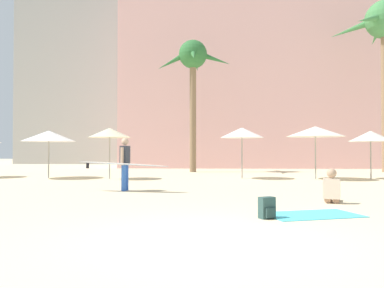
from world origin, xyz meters
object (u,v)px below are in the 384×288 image
beach_towel (312,215)px  person_far_right (332,191)px  cafe_umbrella_2 (242,133)px  cafe_umbrella_4 (371,136)px  backpack (267,208)px  person_mid_right (124,163)px  cafe_umbrella_1 (315,132)px  cafe_umbrella_3 (110,133)px  palm_tree_far_left (193,64)px  cafe_umbrella_0 (49,136)px

beach_towel → person_far_right: size_ratio=1.93×
cafe_umbrella_2 → cafe_umbrella_4: (6.07, -0.07, -0.19)m
backpack → person_mid_right: bearing=-169.3°
backpack → cafe_umbrella_1: bearing=132.6°
cafe_umbrella_2 → cafe_umbrella_3: 6.35m
cafe_umbrella_3 → backpack: 12.22m
palm_tree_far_left → backpack: size_ratio=20.13×
person_mid_right → cafe_umbrella_1: bearing=46.4°
cafe_umbrella_1 → person_mid_right: bearing=-143.2°
cafe_umbrella_3 → person_mid_right: 6.01m
person_far_right → backpack: bearing=160.3°
cafe_umbrella_0 → cafe_umbrella_2: (9.45, 0.24, 0.15)m
cafe_umbrella_0 → cafe_umbrella_3: cafe_umbrella_3 is taller
palm_tree_far_left → cafe_umbrella_2: bearing=-65.5°
palm_tree_far_left → cafe_umbrella_3: (-3.67, -6.43, -4.73)m
cafe_umbrella_1 → backpack: bearing=-109.4°
cafe_umbrella_0 → person_far_right: (11.05, -8.45, -1.75)m
cafe_umbrella_1 → cafe_umbrella_2: bearing=174.4°
person_mid_right → cafe_umbrella_0: bearing=140.3°
cafe_umbrella_1 → beach_towel: (-2.82, -10.31, -2.24)m
backpack → beach_towel: bearing=87.3°
cafe_umbrella_2 → cafe_umbrella_4: size_ratio=1.08×
palm_tree_far_left → beach_towel: size_ratio=4.43×
cafe_umbrella_2 → beach_towel: size_ratio=1.29×
cafe_umbrella_1 → cafe_umbrella_3: 9.74m
beach_towel → cafe_umbrella_4: bearing=62.6°
cafe_umbrella_2 → person_far_right: (1.60, -8.69, -1.91)m
cafe_umbrella_1 → cafe_umbrella_4: cafe_umbrella_1 is taller
backpack → person_far_right: (1.99, 2.42, 0.10)m
cafe_umbrella_1 → person_mid_right: 9.79m
cafe_umbrella_1 → cafe_umbrella_3: cafe_umbrella_1 is taller
cafe_umbrella_2 → beach_towel: bearing=-86.8°
cafe_umbrella_3 → palm_tree_far_left: bearing=60.3°
cafe_umbrella_4 → cafe_umbrella_2: bearing=179.4°
backpack → cafe_umbrella_4: bearing=121.7°
cafe_umbrella_3 → cafe_umbrella_4: cafe_umbrella_3 is taller
palm_tree_far_left → person_mid_right: (-1.70, -11.97, -5.99)m
palm_tree_far_left → person_mid_right: 13.49m
beach_towel → person_mid_right: 6.74m
cafe_umbrella_3 → cafe_umbrella_4: size_ratio=1.06×
cafe_umbrella_2 → cafe_umbrella_4: 6.07m
cafe_umbrella_1 → cafe_umbrella_4: size_ratio=1.18×
cafe_umbrella_3 → person_mid_right: size_ratio=0.78×
palm_tree_far_left → person_mid_right: palm_tree_far_left is taller
person_mid_right → palm_tree_far_left: bearing=91.5°
palm_tree_far_left → beach_towel: (3.24, -16.46, -6.92)m
cafe_umbrella_2 → cafe_umbrella_3: size_ratio=1.01×
cafe_umbrella_0 → cafe_umbrella_3: 3.15m
palm_tree_far_left → cafe_umbrella_2: size_ratio=3.43×
cafe_umbrella_4 → person_far_right: cafe_umbrella_4 is taller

